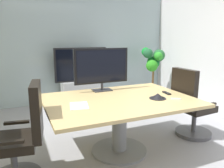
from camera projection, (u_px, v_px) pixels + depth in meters
ground_plane at (117, 161)px, 2.88m from camera, size 6.90×6.90×0.00m
wall_back_glass_partition at (65, 42)px, 5.22m from camera, size 5.31×0.10×2.85m
conference_table at (119, 111)px, 3.01m from camera, size 1.92×1.39×0.75m
office_chair_left at (22, 141)px, 2.42m from camera, size 0.63×0.61×1.09m
office_chair_right at (191, 109)px, 3.51m from camera, size 0.61×0.59×1.09m
tv_monitor at (102, 67)px, 3.34m from camera, size 0.84×0.18×0.64m
wall_display_unit at (81, 85)px, 5.22m from camera, size 1.20×0.36×1.31m
potted_plant at (153, 68)px, 5.50m from camera, size 0.61×0.61×1.29m
conference_phone at (158, 96)px, 2.97m from camera, size 0.22×0.22×0.07m
remote_control at (167, 93)px, 3.23m from camera, size 0.07×0.17×0.02m
whiteboard_marker at (176, 99)px, 2.93m from camera, size 0.12×0.08×0.02m
paper_notepad at (79, 106)px, 2.66m from camera, size 0.27×0.34×0.01m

